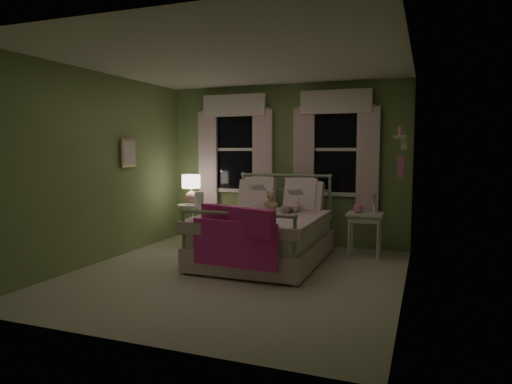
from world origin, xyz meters
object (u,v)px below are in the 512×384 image
at_px(nightstand_left, 192,218).
at_px(nightstand_right, 365,220).
at_px(child_left, 257,191).
at_px(bed, 265,234).
at_px(teddy_bear, 271,203).
at_px(table_lamp, 191,186).
at_px(child_right, 293,192).

height_order(nightstand_left, nightstand_right, same).
bearing_deg(child_left, nightstand_right, 175.85).
bearing_deg(child_left, bed, 109.08).
relative_size(bed, teddy_bear, 6.79).
xyz_separation_m(bed, nightstand_right, (1.27, 0.71, 0.17)).
height_order(bed, nightstand_left, bed).
distance_m(teddy_bear, table_lamp, 1.60).
relative_size(teddy_bear, nightstand_right, 0.47).
distance_m(child_left, table_lamp, 1.28).
height_order(child_left, nightstand_right, child_left).
bearing_deg(child_right, child_left, 7.07).
distance_m(bed, child_left, 0.74).
xyz_separation_m(teddy_bear, nightstand_left, (-1.53, 0.44, -0.37)).
bearing_deg(bed, child_left, 123.60).
distance_m(child_left, nightstand_left, 1.38).
bearing_deg(child_left, teddy_bear, 135.98).
height_order(table_lamp, nightstand_right, table_lamp).
xyz_separation_m(bed, child_right, (0.28, 0.42, 0.55)).
relative_size(child_left, nightstand_left, 1.11).
distance_m(child_left, child_right, 0.56).
bearing_deg(teddy_bear, child_left, 150.50).
xyz_separation_m(bed, child_left, (-0.28, 0.42, 0.55)).
height_order(bed, child_left, child_left).
bearing_deg(table_lamp, teddy_bear, -15.95).
bearing_deg(nightstand_left, bed, -24.60).
bearing_deg(table_lamp, bed, -24.60).
bearing_deg(child_left, child_right, 165.48).
height_order(child_left, nightstand_left, child_left).
bearing_deg(nightstand_left, nightstand_right, 0.11).
bearing_deg(nightstand_right, teddy_bear, -160.81).
relative_size(bed, child_right, 2.78).
relative_size(child_right, nightstand_left, 1.13).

